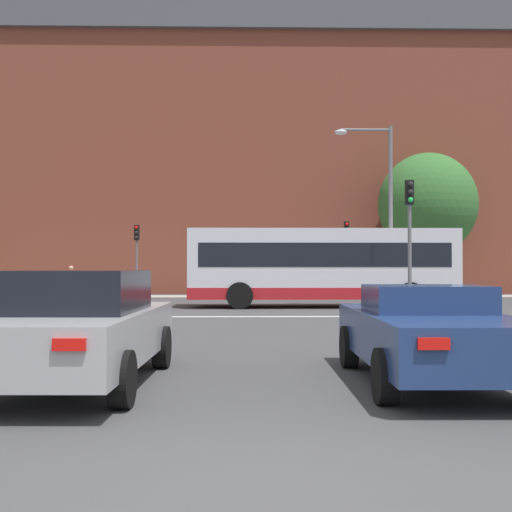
% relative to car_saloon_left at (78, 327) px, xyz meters
% --- Properties ---
extents(ground_plane, '(400.00, 400.00, 0.00)m').
position_rel_car_saloon_left_xyz_m(ground_plane, '(2.32, -4.01, -0.76)').
color(ground_plane, '#3D3D3F').
extents(stop_line_strip, '(8.44, 0.30, 0.01)m').
position_rel_car_saloon_left_xyz_m(stop_line_strip, '(2.32, 11.62, -0.76)').
color(stop_line_strip, silver).
rests_on(stop_line_strip, ground_plane).
extents(far_pavement, '(69.38, 2.50, 0.01)m').
position_rel_car_saloon_left_xyz_m(far_pavement, '(2.32, 25.89, -0.76)').
color(far_pavement, '#A09B91').
rests_on(far_pavement, ground_plane).
extents(brick_civic_building, '(48.81, 15.94, 19.95)m').
position_rel_car_saloon_left_xyz_m(brick_civic_building, '(4.17, 36.30, 8.11)').
color(brick_civic_building, brown).
rests_on(brick_civic_building, ground_plane).
extents(car_saloon_left, '(2.08, 4.66, 1.50)m').
position_rel_car_saloon_left_xyz_m(car_saloon_left, '(0.00, 0.00, 0.00)').
color(car_saloon_left, '#9E9EA3').
rests_on(car_saloon_left, ground_plane).
extents(car_roadster_right, '(1.98, 4.38, 1.30)m').
position_rel_car_saloon_left_xyz_m(car_roadster_right, '(4.65, 0.05, -0.09)').
color(car_roadster_right, navy).
rests_on(car_roadster_right, ground_plane).
extents(bus_crossing_lead, '(10.28, 2.67, 3.02)m').
position_rel_car_saloon_left_xyz_m(bus_crossing_lead, '(5.23, 16.48, 0.85)').
color(bus_crossing_lead, silver).
rests_on(bus_crossing_lead, ground_plane).
extents(traffic_light_far_left, '(0.26, 0.31, 3.77)m').
position_rel_car_saloon_left_xyz_m(traffic_light_far_left, '(-3.41, 25.21, 1.79)').
color(traffic_light_far_left, slate).
rests_on(traffic_light_far_left, ground_plane).
extents(traffic_light_near_right, '(0.26, 0.31, 4.39)m').
position_rel_car_saloon_left_xyz_m(traffic_light_near_right, '(7.59, 12.23, 2.17)').
color(traffic_light_near_right, slate).
rests_on(traffic_light_near_right, ground_plane).
extents(traffic_light_far_right, '(0.26, 0.31, 3.99)m').
position_rel_car_saloon_left_xyz_m(traffic_light_far_right, '(7.67, 25.40, 1.93)').
color(traffic_light_far_right, slate).
rests_on(traffic_light_far_right, ground_plane).
extents(street_lamp_junction, '(2.33, 0.36, 7.24)m').
position_rel_car_saloon_left_xyz_m(street_lamp_junction, '(7.70, 17.10, 3.68)').
color(street_lamp_junction, slate).
rests_on(street_lamp_junction, ground_plane).
extents(pedestrian_waiting, '(0.45, 0.42, 1.56)m').
position_rel_car_saloon_left_xyz_m(pedestrian_waiting, '(3.23, 26.18, 0.14)').
color(pedestrian_waiting, '#333851').
rests_on(pedestrian_waiting, ground_plane).
extents(pedestrian_walking_east, '(0.42, 0.27, 1.78)m').
position_rel_car_saloon_left_xyz_m(pedestrian_walking_east, '(10.48, 26.27, 0.29)').
color(pedestrian_walking_east, brown).
rests_on(pedestrian_walking_east, ground_plane).
extents(pedestrian_walking_west, '(0.43, 0.45, 1.64)m').
position_rel_car_saloon_left_xyz_m(pedestrian_walking_west, '(-7.04, 26.03, 0.19)').
color(pedestrian_walking_west, brown).
rests_on(pedestrian_walking_west, ground_plane).
extents(tree_kerbside, '(5.35, 5.35, 7.81)m').
position_rel_car_saloon_left_xyz_m(tree_kerbside, '(12.26, 26.33, 4.23)').
color(tree_kerbside, '#4C3823').
rests_on(tree_kerbside, ground_plane).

